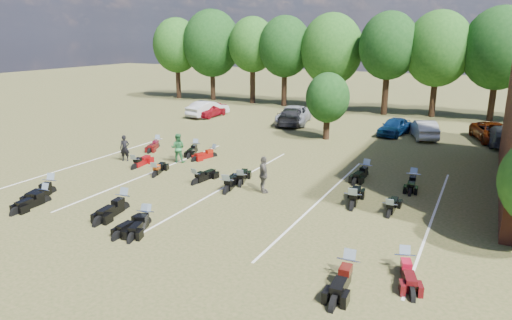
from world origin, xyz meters
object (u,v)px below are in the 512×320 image
Objects in this scene: car_4 at (394,126)px; motorcycle_7 at (135,169)px; person_grey at (264,175)px; motorcycle_0 at (51,193)px; motorcycle_3 at (124,209)px; car_0 at (211,109)px; person_black at (125,148)px; motorcycle_14 at (158,147)px; person_green at (178,148)px.

car_4 is 1.84× the size of motorcycle_7.
motorcycle_7 is (-11.61, -16.34, -0.68)m from car_4.
person_grey is at bearing 171.06° from motorcycle_7.
person_grey is at bearing -91.12° from car_4.
motorcycle_7 is at bearing -115.98° from car_4.
motorcycle_3 is (4.72, -0.01, 0.00)m from motorcycle_0.
car_0 is at bearing -1.04° from person_grey.
car_4 is (17.14, -0.43, -0.01)m from car_0.
person_black reaches higher than motorcycle_3.
person_grey is at bearing -44.49° from motorcycle_14.
motorcycle_7 is at bearing -84.71° from motorcycle_14.
motorcycle_0 is at bearing 171.56° from motorcycle_3.
person_green is at bearing 56.79° from motorcycle_0.
motorcycle_14 is (-0.49, 3.68, -0.81)m from person_black.
car_0 is 1.86× the size of motorcycle_7.
car_4 is 24.82m from motorcycle_0.
person_grey is 0.86× the size of motorcycle_14.
car_4 is 20.06m from motorcycle_7.
person_green reaches higher than motorcycle_0.
car_4 is at bearing 20.76° from motorcycle_14.
motorcycle_3 is at bearing 120.43° from motorcycle_7.
motorcycle_0 is at bearing 77.23° from person_grey.
person_black reaches higher than car_0.
motorcycle_3 is (9.49, -21.94, -0.69)m from car_0.
person_grey is at bearing 10.69° from motorcycle_0.
person_black is (3.84, -15.71, 0.12)m from car_0.
person_green reaches higher than person_black.
car_0 is at bearing -78.83° from motorcycle_7.
motorcycle_0 is at bearing -110.49° from car_4.
motorcycle_7 is at bearing 38.53° from person_green.
car_0 is at bearing -172.02° from car_4.
person_black is 0.90× the size of person_green.
car_4 is 17.33m from person_green.
person_black is 0.65× the size of motorcycle_0.
person_black is 2.15m from motorcycle_7.
person_black is at bearing 41.95° from person_grey.
motorcycle_3 is at bearing -64.55° from car_0.
car_4 reaches higher than motorcycle_7.
motorcycle_0 reaches higher than motorcycle_3.
car_4 is 18.03m from motorcycle_14.
car_4 reaches higher than motorcycle_0.
person_black is at bearing -39.55° from motorcycle_7.
motorcycle_7 is (1.68, -1.07, -0.81)m from person_black.
motorcycle_7 is 5.22m from motorcycle_14.
person_green reaches higher than motorcycle_7.
person_grey is 0.75× the size of motorcycle_0.
car_4 is at bearing -146.34° from person_green.
motorcycle_14 is at bearing 81.07° from motorcycle_0.
motorcycle_7 is at bearing -59.45° from person_black.
car_0 is 2.18× the size of person_grey.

